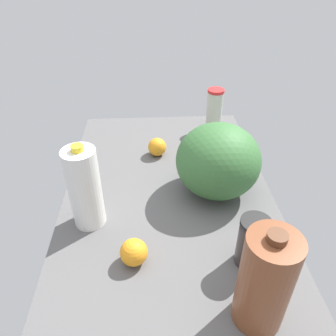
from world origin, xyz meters
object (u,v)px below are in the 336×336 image
Objects in this scene: shaker_bottle at (252,242)px; orange_by_jug at (157,147)px; chocolate_milk_jug at (265,281)px; orange_far_back at (134,252)px; watermelon at (218,161)px; milk_jug at (85,188)px; tumbler_cup at (214,109)px.

orange_by_jug is (58.39, 24.74, -4.18)cm from shaker_bottle.
chocolate_milk_jug is 3.63× the size of orange_far_back.
watermelon is 34.17cm from orange_by_jug.
orange_by_jug is (39.12, -23.41, -10.04)cm from milk_jug.
watermelon is 3.71× the size of orange_far_back.
orange_far_back is (1.75, 33.17, -4.07)cm from shaker_bottle.
orange_by_jug is (-22.22, 28.07, -6.19)cm from tumbler_cup.
chocolate_milk_jug reaches higher than watermelon.
shaker_bottle reaches higher than orange_by_jug.
shaker_bottle is 63.55cm from orange_by_jug.
chocolate_milk_jug is at bearing -178.23° from watermelon.
chocolate_milk_jug reaches higher than orange_far_back.
milk_jug is at bearing 107.13° from watermelon.
orange_far_back is (-78.86, 36.50, -6.08)cm from tumbler_cup.
milk_jug is 1.01× the size of chocolate_milk_jug.
chocolate_milk_jug reaches higher than tumbler_cup.
chocolate_milk_jug reaches higher than orange_by_jug.
tumbler_cup is 48.39cm from watermelon.
watermelon is 49.56cm from chocolate_milk_jug.
milk_jug is 58.12cm from chocolate_milk_jug.
watermelon reaches higher than orange_by_jug.
tumbler_cup is at bearing -51.63° from orange_by_jug.
milk_jug is at bearing 149.10° from orange_by_jug.
orange_far_back is 57.26cm from orange_by_jug.
chocolate_milk_jug is (-35.93, -45.68, -0.17)cm from milk_jug.
chocolate_milk_jug reaches higher than shaker_bottle.
shaker_bottle is (-19.27, -48.15, -5.87)cm from milk_jug.
shaker_bottle is 0.55× the size of chocolate_milk_jug.
watermelon is at bearing -140.89° from orange_by_jug.
milk_jug is (-13.61, 44.15, 0.72)cm from watermelon.
orange_far_back is at bearing 86.97° from shaker_bottle.
milk_jug is 3.68× the size of orange_far_back.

